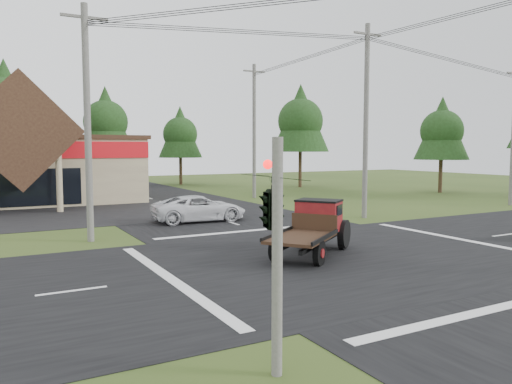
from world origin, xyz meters
TOP-DOWN VIEW (x-y plane):
  - ground at (0.00, 0.00)m, footprint 120.00×120.00m
  - road_ns at (0.00, 0.00)m, footprint 12.00×120.00m
  - road_ew at (0.00, 0.00)m, footprint 120.00×12.00m
  - traffic_signal_corner at (-7.50, -7.32)m, footprint 0.53×2.48m
  - utility_pole_nw at (-8.00, 8.00)m, footprint 2.00×0.30m
  - utility_pole_ne at (8.00, 8.00)m, footprint 2.00×0.30m
  - utility_pole_n at (8.00, 22.00)m, footprint 2.00×0.30m
  - tree_row_c at (-10.00, 41.00)m, footprint 7.28×7.28m
  - tree_row_d at (0.00, 42.00)m, footprint 6.16×6.16m
  - tree_row_e at (8.00, 40.00)m, footprint 5.04×5.04m
  - tree_side_ne at (18.00, 30.00)m, footprint 6.16×6.16m
  - tree_side_e_near at (26.00, 18.00)m, footprint 5.04×5.04m
  - antique_flatbed_truck at (-1.02, 0.73)m, footprint 5.32×4.65m
  - white_pickup at (-1.32, 11.47)m, footprint 5.54×2.82m

SIDE VIEW (x-z plane):
  - ground at x=0.00m, z-range 0.00..0.00m
  - road_ns at x=0.00m, z-range 0.00..0.02m
  - road_ew at x=0.00m, z-range 0.00..0.02m
  - white_pickup at x=-1.32m, z-range 0.00..1.50m
  - antique_flatbed_truck at x=-1.02m, z-range 0.00..2.16m
  - traffic_signal_corner at x=-7.50m, z-range 1.32..5.72m
  - utility_pole_nw at x=-8.00m, z-range 0.14..10.64m
  - utility_pole_n at x=8.00m, z-range 0.14..11.34m
  - utility_pole_ne at x=8.00m, z-range 0.14..11.64m
  - tree_row_e at x=8.00m, z-range 1.49..10.58m
  - tree_side_e_near at x=26.00m, z-range 1.49..10.58m
  - tree_row_d at x=0.00m, z-range 1.82..12.93m
  - tree_side_ne at x=18.00m, z-range 1.82..12.93m
  - tree_row_c at x=-10.00m, z-range 2.16..15.29m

